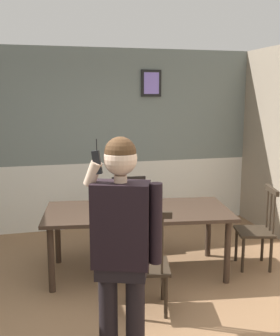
{
  "coord_description": "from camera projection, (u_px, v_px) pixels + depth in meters",
  "views": [
    {
      "loc": [
        -0.74,
        -3.21,
        2.06
      ],
      "look_at": [
        0.05,
        -0.09,
        1.46
      ],
      "focal_mm": 42.74,
      "sensor_mm": 36.0,
      "label": 1
    }
  ],
  "objects": [
    {
      "name": "ground_plane",
      "position": [
        132.0,
        325.0,
        3.61
      ],
      "size": [
        6.25,
        6.25,
        0.0
      ],
      "primitive_type": "plane",
      "color": "#846042"
    },
    {
      "name": "room_back_partition",
      "position": [
        90.0,
        144.0,
        6.09
      ],
      "size": [
        5.2,
        0.17,
        2.73
      ],
      "color": "slate",
      "rests_on": "ground_plane"
    },
    {
      "name": "dining_table",
      "position": [
        138.0,
        216.0,
        4.57
      ],
      "size": [
        2.21,
        1.23,
        0.76
      ],
      "rotation": [
        0.0,
        0.0,
        -0.14
      ],
      "color": "#38281E",
      "rests_on": "ground_plane"
    },
    {
      "name": "chair_near_window",
      "position": [
        257.0,
        229.0,
        4.76
      ],
      "size": [
        0.49,
        0.49,
        0.98
      ],
      "rotation": [
        0.0,
        0.0,
        1.32
      ],
      "color": "#2D2319",
      "rests_on": "ground_plane"
    },
    {
      "name": "chair_by_doorway",
      "position": [
        131.0,
        213.0,
        5.46
      ],
      "size": [
        0.5,
        0.5,
        0.93
      ],
      "rotation": [
        0.0,
        0.0,
        3.08
      ],
      "color": "black",
      "rests_on": "ground_plane"
    },
    {
      "name": "chair_at_table_head",
      "position": [
        147.0,
        264.0,
        3.76
      ],
      "size": [
        0.51,
        0.51,
        1.04
      ],
      "rotation": [
        0.0,
        0.0,
        -0.21
      ],
      "color": "#2D2319",
      "rests_on": "ground_plane"
    },
    {
      "name": "person_figure",
      "position": [
        122.0,
        241.0,
        2.82
      ],
      "size": [
        0.54,
        0.34,
        1.78
      ],
      "rotation": [
        0.0,
        0.0,
        2.79
      ],
      "color": "black",
      "rests_on": "ground_plane"
    }
  ]
}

